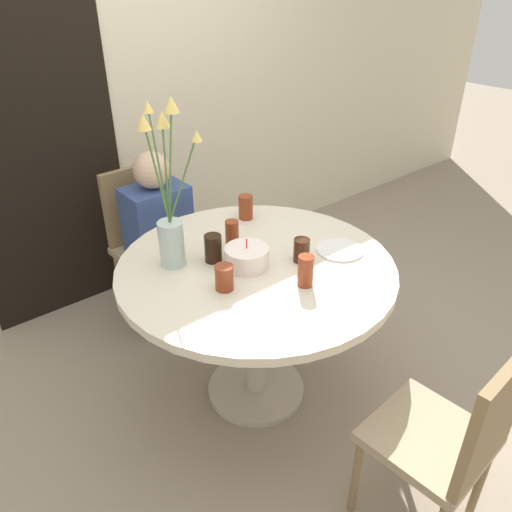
{
  "coord_description": "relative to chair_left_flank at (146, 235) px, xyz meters",
  "views": [
    {
      "loc": [
        -1.2,
        -1.46,
        1.93
      ],
      "look_at": [
        0.0,
        0.0,
        0.81
      ],
      "focal_mm": 35.0,
      "sensor_mm": 36.0,
      "label": 1
    }
  ],
  "objects": [
    {
      "name": "ground_plane",
      "position": [
        0.04,
        -0.99,
        -0.52
      ],
      "size": [
        16.0,
        16.0,
        0.0
      ],
      "primitive_type": "plane",
      "color": "gray"
    },
    {
      "name": "wall_back",
      "position": [
        0.04,
        0.4,
        0.78
      ],
      "size": [
        8.0,
        0.05,
        2.6
      ],
      "color": "beige",
      "rests_on": "ground_plane"
    },
    {
      "name": "doorway_panel",
      "position": [
        -0.4,
        0.36,
        0.51
      ],
      "size": [
        0.9,
        0.01,
        2.05
      ],
      "color": "black",
      "rests_on": "ground_plane"
    },
    {
      "name": "dining_table",
      "position": [
        0.04,
        -0.99,
        0.13
      ],
      "size": [
        1.24,
        1.24,
        0.77
      ],
      "color": "beige",
      "rests_on": "ground_plane"
    },
    {
      "name": "chair_left_flank",
      "position": [
        0.0,
        0.0,
        0.0
      ],
      "size": [
        0.42,
        0.42,
        0.92
      ],
      "rotation": [
        0.0,
        0.0,
        0.04
      ],
      "color": "#9E896B",
      "rests_on": "ground_plane"
    },
    {
      "name": "chair_far_back",
      "position": [
        0.11,
        -1.99,
        0.0
      ],
      "size": [
        0.43,
        0.43,
        0.92
      ],
      "rotation": [
        0.0,
        0.0,
        3.21
      ],
      "color": "#9E896B",
      "rests_on": "ground_plane"
    },
    {
      "name": "birthday_cake",
      "position": [
        -0.0,
        -0.98,
        0.3
      ],
      "size": [
        0.19,
        0.19,
        0.13
      ],
      "color": "white",
      "rests_on": "dining_table"
    },
    {
      "name": "flower_vase",
      "position": [
        -0.24,
        -0.75,
        0.5
      ],
      "size": [
        0.19,
        0.36,
        0.72
      ],
      "color": "#B2C6C1",
      "rests_on": "dining_table"
    },
    {
      "name": "side_plate",
      "position": [
        0.41,
        -1.15,
        0.26
      ],
      "size": [
        0.22,
        0.22,
        0.01
      ],
      "color": "white",
      "rests_on": "dining_table"
    },
    {
      "name": "drink_glass_0",
      "position": [
        0.21,
        -1.1,
        0.31
      ],
      "size": [
        0.07,
        0.07,
        0.11
      ],
      "color": "#33190C",
      "rests_on": "dining_table"
    },
    {
      "name": "drink_glass_1",
      "position": [
        0.05,
        -0.8,
        0.32
      ],
      "size": [
        0.06,
        0.06,
        0.13
      ],
      "color": "maroon",
      "rests_on": "dining_table"
    },
    {
      "name": "drink_glass_2",
      "position": [
        -0.09,
        -0.85,
        0.32
      ],
      "size": [
        0.08,
        0.08,
        0.13
      ],
      "color": "black",
      "rests_on": "dining_table"
    },
    {
      "name": "drink_glass_3",
      "position": [
        -0.18,
        -1.06,
        0.31
      ],
      "size": [
        0.08,
        0.08,
        0.11
      ],
      "color": "maroon",
      "rests_on": "dining_table"
    },
    {
      "name": "drink_glass_4",
      "position": [
        0.29,
        -0.6,
        0.32
      ],
      "size": [
        0.07,
        0.07,
        0.13
      ],
      "color": "maroon",
      "rests_on": "dining_table"
    },
    {
      "name": "drink_glass_5",
      "position": [
        0.09,
        -1.25,
        0.32
      ],
      "size": [
        0.07,
        0.07,
        0.14
      ],
      "color": "maroon",
      "rests_on": "dining_table"
    },
    {
      "name": "person_woman",
      "position": [
        0.01,
        -0.16,
        -0.01
      ],
      "size": [
        0.34,
        0.24,
        1.08
      ],
      "color": "#383333",
      "rests_on": "ground_plane"
    }
  ]
}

